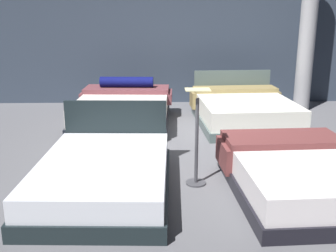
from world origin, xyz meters
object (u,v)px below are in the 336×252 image
Objects in this scene: bed_2 at (123,109)px; bed_3 at (244,111)px; bed_1 at (298,175)px; price_sign at (197,148)px; support_pillar at (308,24)px; bed_0 at (104,175)px.

bed_3 is (2.19, -0.10, -0.01)m from bed_2.
bed_1 is 1.77× the size of price_sign.
support_pillar reaches higher than bed_3.
support_pillar is (2.57, 3.74, 1.30)m from price_sign.
price_sign is at bearing 13.60° from bed_0.
bed_1 is at bearing -51.48° from bed_2.
bed_0 is 1.07× the size of bed_1.
price_sign is 4.72m from support_pillar.
bed_2 is at bearing 122.93° from bed_1.
bed_2 is 4.05m from support_pillar.
support_pillar reaches higher than bed_0.
bed_2 is at bearing 174.48° from bed_3.
bed_0 is 3.59m from bed_3.
bed_1 is 0.58× the size of support_pillar.
price_sign is (1.05, 0.21, 0.24)m from bed_0.
bed_0 is at bearing 175.05° from bed_1.
bed_1 is at bearing -109.81° from support_pillar.
bed_0 reaches higher than bed_1.
support_pillar is at bearing 49.90° from bed_0.
price_sign is at bearing -65.82° from bed_2.
bed_0 is 1.90× the size of price_sign.
support_pillar reaches higher than bed_2.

